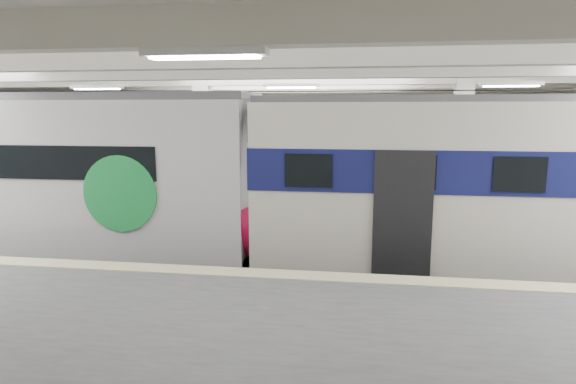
# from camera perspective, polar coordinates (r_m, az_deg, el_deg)

# --- Properties ---
(station_hall) EXTENTS (36.00, 24.00, 5.75)m
(station_hall) POSITION_cam_1_polar(r_m,az_deg,el_deg) (10.51, -2.37, 4.24)
(station_hall) COLOR black
(station_hall) RESTS_ON ground
(modern_emu) EXTENTS (14.61, 3.02, 4.68)m
(modern_emu) POSITION_cam_1_polar(r_m,az_deg,el_deg) (14.54, -25.02, 1.07)
(modern_emu) COLOR silver
(modern_emu) RESTS_ON ground
(older_rer) EXTENTS (13.92, 3.07, 4.57)m
(older_rer) POSITION_cam_1_polar(r_m,az_deg,el_deg) (12.94, 28.09, 0.34)
(older_rer) COLOR silver
(older_rer) RESTS_ON ground
(far_train) EXTENTS (14.89, 3.13, 4.71)m
(far_train) POSITION_cam_1_polar(r_m,az_deg,el_deg) (19.49, -17.17, 3.89)
(far_train) COLOR silver
(far_train) RESTS_ON ground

